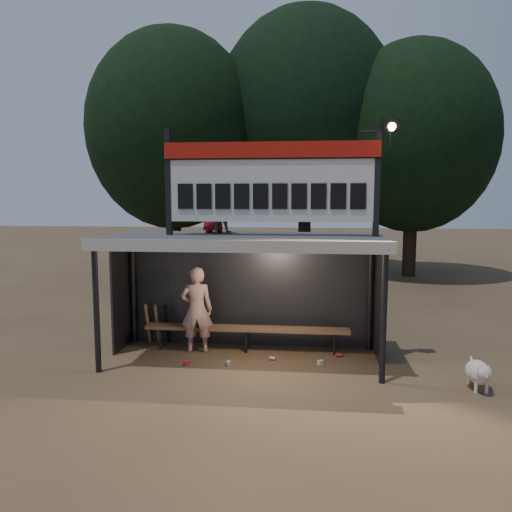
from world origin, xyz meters
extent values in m
plane|color=#503B28|center=(0.00, 0.00, 0.00)|extent=(80.00, 80.00, 0.00)
imported|color=silver|center=(-0.95, 0.38, 0.84)|extent=(0.67, 0.49, 1.68)
imported|color=gray|center=(-0.51, 0.41, 2.82)|extent=(0.52, 0.42, 1.00)
imported|color=maroon|center=(-0.63, 0.53, 2.86)|extent=(0.58, 0.44, 1.08)
cube|color=#414143|center=(0.00, 0.00, 2.26)|extent=(5.00, 2.00, 0.12)
cube|color=beige|center=(0.00, -1.02, 2.22)|extent=(5.10, 0.06, 0.20)
cylinder|color=black|center=(-2.40, -0.90, 1.10)|extent=(0.10, 0.10, 2.20)
cylinder|color=black|center=(2.40, -0.90, 1.10)|extent=(0.10, 0.10, 2.20)
cylinder|color=black|center=(-2.40, 0.90, 1.10)|extent=(0.10, 0.10, 2.20)
cylinder|color=black|center=(2.40, 0.90, 1.10)|extent=(0.10, 0.10, 2.20)
cube|color=black|center=(0.00, 1.00, 1.10)|extent=(5.00, 0.04, 2.20)
cube|color=black|center=(-2.50, 0.50, 1.10)|extent=(0.04, 1.00, 2.20)
cube|color=black|center=(2.50, 0.50, 1.10)|extent=(0.04, 1.00, 2.20)
cylinder|color=black|center=(0.00, 1.00, 2.15)|extent=(5.00, 0.06, 0.06)
cube|color=black|center=(-1.35, 0.00, 3.27)|extent=(0.10, 0.10, 1.90)
cube|color=black|center=(2.35, 0.00, 3.27)|extent=(0.10, 0.10, 1.90)
cube|color=silver|center=(0.50, 0.00, 3.27)|extent=(3.80, 0.08, 1.40)
cube|color=#AF150C|center=(0.50, -0.05, 3.83)|extent=(3.80, 0.04, 0.28)
cube|color=black|center=(0.50, -0.06, 3.68)|extent=(3.80, 0.02, 0.03)
cube|color=black|center=(-1.03, -0.05, 3.02)|extent=(0.27, 0.03, 0.45)
cube|color=black|center=(-0.69, -0.05, 3.02)|extent=(0.27, 0.03, 0.45)
cube|color=black|center=(-0.35, -0.05, 3.02)|extent=(0.27, 0.03, 0.45)
cube|color=black|center=(-0.01, -0.05, 3.02)|extent=(0.27, 0.03, 0.45)
cube|color=black|center=(0.33, -0.05, 3.02)|extent=(0.27, 0.03, 0.45)
cube|color=black|center=(0.67, -0.05, 3.02)|extent=(0.27, 0.03, 0.45)
cube|color=black|center=(1.01, -0.05, 3.02)|extent=(0.27, 0.03, 0.45)
cube|color=black|center=(1.35, -0.05, 3.02)|extent=(0.27, 0.03, 0.45)
cube|color=black|center=(1.69, -0.05, 3.02)|extent=(0.27, 0.03, 0.45)
cube|color=black|center=(2.03, -0.05, 3.02)|extent=(0.27, 0.03, 0.45)
cylinder|color=black|center=(2.30, 0.00, 4.12)|extent=(0.50, 0.04, 0.04)
cylinder|color=black|center=(2.55, 0.00, 3.97)|extent=(0.04, 0.04, 0.30)
cube|color=black|center=(2.55, -0.05, 4.22)|extent=(0.30, 0.22, 0.18)
sphere|color=#FFD88C|center=(2.55, -0.14, 4.18)|extent=(0.14, 0.14, 0.14)
cube|color=brown|center=(0.00, 0.55, 0.45)|extent=(4.00, 0.35, 0.06)
cylinder|color=black|center=(-1.70, 0.43, 0.23)|extent=(0.05, 0.05, 0.45)
cylinder|color=black|center=(-1.70, 0.67, 0.23)|extent=(0.05, 0.05, 0.45)
cylinder|color=black|center=(0.00, 0.43, 0.23)|extent=(0.05, 0.05, 0.45)
cylinder|color=black|center=(0.00, 0.67, 0.23)|extent=(0.05, 0.05, 0.45)
cylinder|color=black|center=(1.70, 0.43, 0.23)|extent=(0.05, 0.05, 0.45)
cylinder|color=black|center=(1.70, 0.67, 0.23)|extent=(0.05, 0.05, 0.45)
cylinder|color=black|center=(-4.00, 10.00, 1.87)|extent=(0.50, 0.50, 3.74)
ellipsoid|color=black|center=(-4.00, 10.00, 5.53)|extent=(6.46, 6.46, 7.48)
cylinder|color=black|center=(1.00, 11.50, 2.09)|extent=(0.50, 0.50, 4.18)
ellipsoid|color=black|center=(1.00, 11.50, 6.18)|extent=(7.22, 7.22, 8.36)
cylinder|color=black|center=(5.00, 10.50, 1.76)|extent=(0.50, 0.50, 3.52)
ellipsoid|color=black|center=(5.00, 10.50, 5.20)|extent=(6.08, 6.08, 7.04)
ellipsoid|color=silver|center=(3.86, -1.00, 0.27)|extent=(0.36, 0.58, 0.36)
sphere|color=beige|center=(3.86, -1.28, 0.36)|extent=(0.22, 0.22, 0.22)
cone|color=beige|center=(3.86, -1.38, 0.34)|extent=(0.10, 0.10, 0.10)
cone|color=beige|center=(3.81, -1.30, 0.46)|extent=(0.06, 0.06, 0.07)
cone|color=beige|center=(3.91, -1.30, 0.46)|extent=(0.06, 0.06, 0.07)
cylinder|color=white|center=(3.78, -1.18, 0.09)|extent=(0.05, 0.05, 0.18)
cylinder|color=beige|center=(3.94, -1.18, 0.09)|extent=(0.05, 0.05, 0.18)
cylinder|color=white|center=(3.78, -0.82, 0.09)|extent=(0.05, 0.05, 0.18)
cylinder|color=beige|center=(3.94, -0.82, 0.09)|extent=(0.05, 0.05, 0.18)
cylinder|color=silver|center=(3.86, -0.70, 0.34)|extent=(0.04, 0.16, 0.14)
cylinder|color=#9A6D48|center=(-2.08, 0.82, 0.43)|extent=(0.08, 0.27, 0.84)
cylinder|color=#A17C4B|center=(-1.88, 0.82, 0.43)|extent=(0.07, 0.30, 0.83)
cylinder|color=black|center=(-1.68, 0.82, 0.43)|extent=(0.09, 0.33, 0.83)
cube|color=red|center=(-0.97, -0.40, 0.04)|extent=(0.12, 0.12, 0.08)
cylinder|color=silver|center=(0.54, 0.04, 0.04)|extent=(0.13, 0.10, 0.07)
cube|color=beige|center=(1.43, -0.12, 0.04)|extent=(0.12, 0.11, 0.08)
cylinder|color=red|center=(1.77, 0.36, 0.04)|extent=(0.13, 0.10, 0.07)
cube|color=#A9A9AD|center=(-0.22, -0.34, 0.04)|extent=(0.10, 0.12, 0.08)
camera|label=1|loc=(1.19, -8.89, 3.01)|focal=35.00mm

